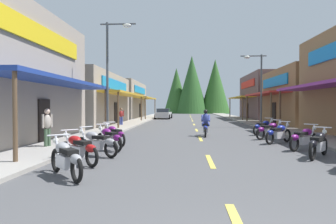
{
  "coord_description": "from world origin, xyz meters",
  "views": [
    {
      "loc": [
        -0.78,
        -2.35,
        1.79
      ],
      "look_at": [
        -2.22,
        22.31,
        1.28
      ],
      "focal_mm": 32.75,
      "sensor_mm": 36.0,
      "label": 1
    }
  ],
  "objects_px": {
    "motorcycle_parked_right_1": "(318,144)",
    "motorcycle_parked_left_1": "(79,148)",
    "motorcycle_parked_right_2": "(304,138)",
    "rider_cruising_lead": "(206,125)",
    "streetlamp_right": "(257,80)",
    "pedestrian_by_shop": "(121,116)",
    "motorcycle_parked_right_4": "(270,130)",
    "pedestrian_browsing": "(47,126)",
    "streetlamp_left": "(112,63)",
    "parked_car_curbside": "(164,114)",
    "motorcycle_parked_right_5": "(264,127)",
    "motorcycle_parked_left_4": "(114,135)",
    "motorcycle_parked_left_3": "(109,138)",
    "motorcycle_parked_right_3": "(278,133)",
    "motorcycle_parked_left_2": "(96,142)",
    "motorcycle_parked_left_0": "(66,158)"
  },
  "relations": [
    {
      "from": "motorcycle_parked_left_4",
      "to": "rider_cruising_lead",
      "type": "xyz_separation_m",
      "value": [
        4.38,
        4.4,
        0.17
      ]
    },
    {
      "from": "motorcycle_parked_left_2",
      "to": "motorcycle_parked_left_1",
      "type": "bearing_deg",
      "value": 117.23
    },
    {
      "from": "rider_cruising_lead",
      "to": "parked_car_curbside",
      "type": "xyz_separation_m",
      "value": [
        -4.18,
        23.64,
        0.03
      ]
    },
    {
      "from": "motorcycle_parked_left_4",
      "to": "pedestrian_by_shop",
      "type": "bearing_deg",
      "value": -28.03
    },
    {
      "from": "motorcycle_parked_right_4",
      "to": "pedestrian_browsing",
      "type": "distance_m",
      "value": 11.06
    },
    {
      "from": "motorcycle_parked_left_3",
      "to": "pedestrian_by_shop",
      "type": "height_order",
      "value": "pedestrian_by_shop"
    },
    {
      "from": "streetlamp_left",
      "to": "motorcycle_parked_right_5",
      "type": "xyz_separation_m",
      "value": [
        9.08,
        1.14,
        -3.81
      ]
    },
    {
      "from": "motorcycle_parked_right_3",
      "to": "motorcycle_parked_left_3",
      "type": "height_order",
      "value": "same"
    },
    {
      "from": "motorcycle_parked_left_1",
      "to": "motorcycle_parked_left_4",
      "type": "height_order",
      "value": "same"
    },
    {
      "from": "streetlamp_right",
      "to": "motorcycle_parked_right_5",
      "type": "bearing_deg",
      "value": -99.55
    },
    {
      "from": "pedestrian_browsing",
      "to": "parked_car_curbside",
      "type": "xyz_separation_m",
      "value": [
        2.68,
        29.35,
        -0.28
      ]
    },
    {
      "from": "motorcycle_parked_right_3",
      "to": "pedestrian_browsing",
      "type": "height_order",
      "value": "pedestrian_browsing"
    },
    {
      "from": "motorcycle_parked_right_3",
      "to": "streetlamp_left",
      "type": "bearing_deg",
      "value": 117.92
    },
    {
      "from": "motorcycle_parked_left_1",
      "to": "motorcycle_parked_right_2",
      "type": "bearing_deg",
      "value": -116.54
    },
    {
      "from": "motorcycle_parked_right_1",
      "to": "motorcycle_parked_left_1",
      "type": "relative_size",
      "value": 1.05
    },
    {
      "from": "motorcycle_parked_right_5",
      "to": "motorcycle_parked_left_1",
      "type": "height_order",
      "value": "same"
    },
    {
      "from": "pedestrian_by_shop",
      "to": "motorcycle_parked_right_4",
      "type": "bearing_deg",
      "value": 0.23
    },
    {
      "from": "motorcycle_parked_right_4",
      "to": "motorcycle_parked_left_0",
      "type": "xyz_separation_m",
      "value": [
        -7.46,
        -9.14,
        0.0
      ]
    },
    {
      "from": "motorcycle_parked_left_2",
      "to": "pedestrian_by_shop",
      "type": "relative_size",
      "value": 1.18
    },
    {
      "from": "motorcycle_parked_right_3",
      "to": "motorcycle_parked_right_2",
      "type": "bearing_deg",
      "value": -122.61
    },
    {
      "from": "motorcycle_parked_right_3",
      "to": "motorcycle_parked_left_0",
      "type": "relative_size",
      "value": 0.97
    },
    {
      "from": "motorcycle_parked_right_4",
      "to": "motorcycle_parked_left_2",
      "type": "distance_m",
      "value": 9.67
    },
    {
      "from": "motorcycle_parked_right_2",
      "to": "rider_cruising_lead",
      "type": "distance_m",
      "value": 6.48
    },
    {
      "from": "motorcycle_parked_left_4",
      "to": "motorcycle_parked_right_4",
      "type": "bearing_deg",
      "value": -107.52
    },
    {
      "from": "motorcycle_parked_right_4",
      "to": "motorcycle_parked_left_3",
      "type": "height_order",
      "value": "same"
    },
    {
      "from": "motorcycle_parked_right_2",
      "to": "motorcycle_parked_right_3",
      "type": "distance_m",
      "value": 2.18
    },
    {
      "from": "motorcycle_parked_right_3",
      "to": "motorcycle_parked_left_3",
      "type": "relative_size",
      "value": 0.98
    },
    {
      "from": "motorcycle_parked_right_2",
      "to": "pedestrian_browsing",
      "type": "distance_m",
      "value": 10.47
    },
    {
      "from": "pedestrian_by_shop",
      "to": "motorcycle_parked_right_1",
      "type": "bearing_deg",
      "value": -12.48
    },
    {
      "from": "rider_cruising_lead",
      "to": "motorcycle_parked_left_3",
      "type": "bearing_deg",
      "value": 148.23
    },
    {
      "from": "motorcycle_parked_right_4",
      "to": "pedestrian_browsing",
      "type": "relative_size",
      "value": 1.09
    },
    {
      "from": "streetlamp_right",
      "to": "pedestrian_by_shop",
      "type": "distance_m",
      "value": 11.96
    },
    {
      "from": "motorcycle_parked_right_2",
      "to": "pedestrian_browsing",
      "type": "xyz_separation_m",
      "value": [
        -10.46,
        -0.32,
        0.48
      ]
    },
    {
      "from": "motorcycle_parked_right_2",
      "to": "motorcycle_parked_left_1",
      "type": "relative_size",
      "value": 1.0
    },
    {
      "from": "motorcycle_parked_left_0",
      "to": "pedestrian_by_shop",
      "type": "xyz_separation_m",
      "value": [
        -2.69,
        19.08,
        0.43
      ]
    },
    {
      "from": "motorcycle_parked_left_4",
      "to": "motorcycle_parked_left_3",
      "type": "bearing_deg",
      "value": 146.24
    },
    {
      "from": "motorcycle_parked_right_1",
      "to": "motorcycle_parked_left_3",
      "type": "relative_size",
      "value": 1.06
    },
    {
      "from": "motorcycle_parked_right_2",
      "to": "motorcycle_parked_left_2",
      "type": "xyz_separation_m",
      "value": [
        -7.92,
        -1.94,
        0.0
      ]
    },
    {
      "from": "motorcycle_parked_right_1",
      "to": "motorcycle_parked_right_4",
      "type": "distance_m",
      "value": 5.85
    },
    {
      "from": "streetlamp_left",
      "to": "motorcycle_parked_left_2",
      "type": "xyz_separation_m",
      "value": [
        1.15,
        -7.18,
        -3.81
      ]
    },
    {
      "from": "streetlamp_right",
      "to": "motorcycle_parked_left_0",
      "type": "bearing_deg",
      "value": -116.02
    },
    {
      "from": "parked_car_curbside",
      "to": "motorcycle_parked_right_5",
      "type": "bearing_deg",
      "value": -158.14
    },
    {
      "from": "motorcycle_parked_right_4",
      "to": "parked_car_curbside",
      "type": "xyz_separation_m",
      "value": [
        -7.5,
        25.05,
        0.2
      ]
    },
    {
      "from": "motorcycle_parked_right_5",
      "to": "motorcycle_parked_left_0",
      "type": "xyz_separation_m",
      "value": [
        -7.74,
        -11.53,
        0.0
      ]
    },
    {
      "from": "streetlamp_left",
      "to": "motorcycle_parked_left_0",
      "type": "height_order",
      "value": "streetlamp_left"
    },
    {
      "from": "streetlamp_left",
      "to": "parked_car_curbside",
      "type": "xyz_separation_m",
      "value": [
        1.3,
        23.79,
        -3.62
      ]
    },
    {
      "from": "motorcycle_parked_right_4",
      "to": "parked_car_curbside",
      "type": "distance_m",
      "value": 26.15
    },
    {
      "from": "motorcycle_parked_right_2",
      "to": "motorcycle_parked_right_4",
      "type": "relative_size",
      "value": 0.93
    },
    {
      "from": "motorcycle_parked_left_4",
      "to": "motorcycle_parked_left_1",
      "type": "bearing_deg",
      "value": 140.63
    },
    {
      "from": "streetlamp_left",
      "to": "motorcycle_parked_left_4",
      "type": "relative_size",
      "value": 3.86
    }
  ]
}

